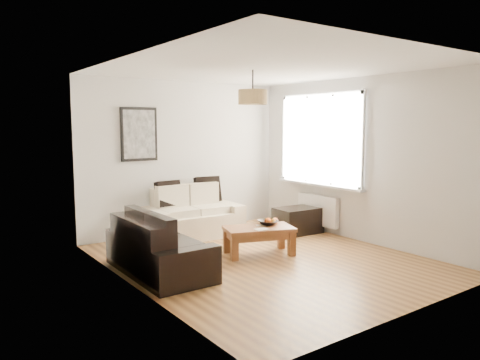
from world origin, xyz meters
TOP-DOWN VIEW (x-y plane):
  - floor at (0.00, 0.00)m, footprint 4.50×4.50m
  - ceiling at (0.00, 0.00)m, footprint 3.80×4.50m
  - wall_back at (0.00, 2.25)m, footprint 3.80×0.04m
  - wall_front at (0.00, -2.25)m, footprint 3.80×0.04m
  - wall_left at (-1.90, 0.00)m, footprint 0.04×4.50m
  - wall_right at (1.90, 0.00)m, footprint 0.04×4.50m
  - window_bay at (1.86, 0.80)m, footprint 0.14×1.90m
  - radiator at (1.82, 0.80)m, footprint 0.10×0.90m
  - poster at (-0.85, 2.22)m, footprint 0.62×0.04m
  - pendant_shade at (0.00, 0.30)m, footprint 0.40×0.40m
  - loveseat_cream at (-0.14, 1.78)m, footprint 1.65×0.97m
  - sofa_leather at (-1.43, 0.35)m, footprint 0.80×1.64m
  - coffee_table at (0.10, 0.27)m, footprint 1.09×0.82m
  - ottoman at (1.45, 0.91)m, footprint 0.80×0.54m
  - cushion_left at (-0.46, 1.97)m, footprint 0.43×0.15m
  - cushion_right at (0.29, 1.97)m, footprint 0.46×0.20m
  - fruit_bowl at (0.30, 0.32)m, footprint 0.29×0.29m
  - orange_a at (0.39, 0.30)m, footprint 0.09×0.09m
  - orange_b at (0.44, 0.32)m, footprint 0.10×0.10m
  - orange_c at (0.35, 0.38)m, footprint 0.11×0.11m
  - papers at (0.03, 0.13)m, footprint 0.19×0.14m

SIDE VIEW (x-z plane):
  - floor at x=0.00m, z-range 0.00..0.00m
  - coffee_table at x=0.10m, z-range 0.00..0.40m
  - ottoman at x=1.45m, z-range 0.00..0.44m
  - sofa_leather at x=-1.43m, z-range 0.00..0.71m
  - radiator at x=1.82m, z-range 0.12..0.64m
  - loveseat_cream at x=-0.14m, z-range 0.00..0.80m
  - papers at x=0.03m, z-range 0.40..0.40m
  - fruit_bowl at x=0.30m, z-range 0.40..0.46m
  - orange_a at x=0.39m, z-range 0.40..0.48m
  - orange_b at x=0.44m, z-range 0.39..0.48m
  - orange_c at x=0.35m, z-range 0.39..0.48m
  - cushion_left at x=-0.46m, z-range 0.51..0.93m
  - cushion_right at x=0.29m, z-range 0.51..0.95m
  - wall_back at x=0.00m, z-range 0.00..2.60m
  - wall_front at x=0.00m, z-range 0.00..2.60m
  - wall_left at x=-1.90m, z-range 0.00..2.60m
  - wall_right at x=1.90m, z-range 0.00..2.60m
  - window_bay at x=1.86m, z-range 0.80..2.40m
  - poster at x=-0.85m, z-range 1.26..2.13m
  - pendant_shade at x=0.00m, z-range 2.13..2.33m
  - ceiling at x=0.00m, z-range 2.60..2.60m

